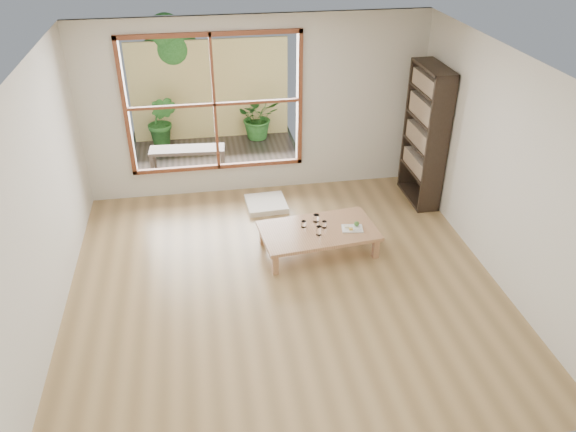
{
  "coord_description": "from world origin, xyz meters",
  "views": [
    {
      "loc": [
        -0.84,
        -5.27,
        4.11
      ],
      "look_at": [
        0.15,
        0.6,
        0.55
      ],
      "focal_mm": 35.0,
      "sensor_mm": 36.0,
      "label": 1
    }
  ],
  "objects_px": {
    "food_tray": "(353,227)",
    "garden_bench": "(187,152)",
    "low_table": "(318,232)",
    "bookshelf": "(425,136)"
  },
  "relations": [
    {
      "from": "food_tray",
      "to": "garden_bench",
      "type": "bearing_deg",
      "value": 136.08
    },
    {
      "from": "bookshelf",
      "to": "garden_bench",
      "type": "xyz_separation_m",
      "value": [
        -3.39,
        1.49,
        -0.66
      ]
    },
    {
      "from": "food_tray",
      "to": "garden_bench",
      "type": "height_order",
      "value": "garden_bench"
    },
    {
      "from": "food_tray",
      "to": "low_table",
      "type": "bearing_deg",
      "value": -178.59
    },
    {
      "from": "bookshelf",
      "to": "food_tray",
      "type": "bearing_deg",
      "value": -138.43
    },
    {
      "from": "low_table",
      "to": "bookshelf",
      "type": "xyz_separation_m",
      "value": [
        1.78,
        1.14,
        0.72
      ]
    },
    {
      "from": "low_table",
      "to": "bookshelf",
      "type": "distance_m",
      "value": 2.23
    },
    {
      "from": "low_table",
      "to": "garden_bench",
      "type": "xyz_separation_m",
      "value": [
        -1.61,
        2.62,
        0.07
      ]
    },
    {
      "from": "low_table",
      "to": "bookshelf",
      "type": "height_order",
      "value": "bookshelf"
    },
    {
      "from": "food_tray",
      "to": "garden_bench",
      "type": "relative_size",
      "value": 0.23
    }
  ]
}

